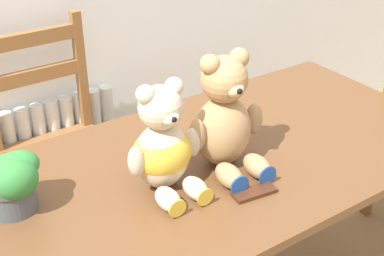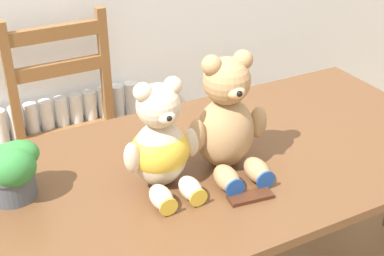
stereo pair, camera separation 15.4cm
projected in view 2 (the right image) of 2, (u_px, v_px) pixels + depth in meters
radiator at (54, 163)px, 2.55m from camera, size 0.89×0.10×0.60m
dining_table at (228, 181)px, 1.75m from camera, size 1.59×0.83×0.76m
wooden_chair_behind at (75, 139)px, 2.33m from camera, size 0.45×0.43×1.01m
teddy_bear_left at (161, 145)px, 1.51m from camera, size 0.23×0.23×0.33m
teddy_bear_right at (227, 121)px, 1.58m from camera, size 0.26×0.26×0.37m
potted_plant at (9, 168)px, 1.47m from camera, size 0.19×0.16×0.17m
chocolate_bar at (250, 197)px, 1.51m from camera, size 0.13×0.07×0.01m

